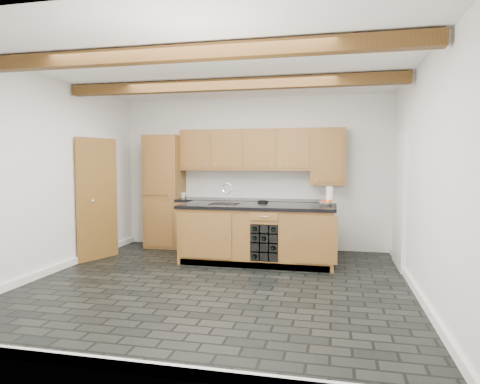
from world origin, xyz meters
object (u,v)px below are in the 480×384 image
(fruit_bowl, at_px, (327,204))
(island, at_px, (258,234))
(kitchen_scale, at_px, (263,202))
(paper_towel, at_px, (330,195))

(fruit_bowl, bearing_deg, island, -173.31)
(kitchen_scale, bearing_deg, paper_towel, 23.94)
(kitchen_scale, height_order, paper_towel, paper_towel)
(kitchen_scale, relative_size, paper_towel, 0.61)
(island, xyz_separation_m, fruit_bowl, (1.07, 0.13, 0.49))
(kitchen_scale, xyz_separation_m, paper_towel, (1.09, -0.01, 0.12))
(island, xyz_separation_m, kitchen_scale, (0.03, 0.30, 0.49))
(kitchen_scale, bearing_deg, island, -70.52)
(kitchen_scale, relative_size, fruit_bowl, 0.78)
(fruit_bowl, bearing_deg, paper_towel, 75.55)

